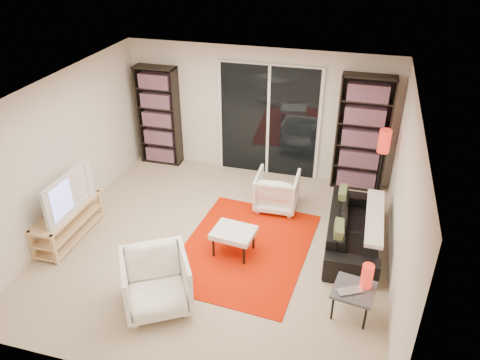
{
  "coord_description": "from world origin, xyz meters",
  "views": [
    {
      "loc": [
        1.83,
        -5.43,
        4.4
      ],
      "look_at": [
        0.25,
        0.3,
        1.0
      ],
      "focal_mm": 35.0,
      "sensor_mm": 36.0,
      "label": 1
    }
  ],
  "objects_px": {
    "bookshelf_right": "(362,134)",
    "armchair_front": "(156,282)",
    "armchair_back": "(277,191)",
    "sofa": "(354,230)",
    "floor_lamp": "(383,149)",
    "bookshelf_left": "(159,116)",
    "ottoman": "(234,233)",
    "side_table": "(354,292)",
    "tv_stand": "(68,223)"
  },
  "relations": [
    {
      "from": "sofa",
      "to": "floor_lamp",
      "type": "xyz_separation_m",
      "value": [
        0.3,
        1.21,
        0.81
      ]
    },
    {
      "from": "armchair_back",
      "to": "ottoman",
      "type": "bearing_deg",
      "value": 73.8
    },
    {
      "from": "sofa",
      "to": "ottoman",
      "type": "xyz_separation_m",
      "value": [
        -1.68,
        -0.66,
        0.07
      ]
    },
    {
      "from": "bookshelf_right",
      "to": "armchair_front",
      "type": "height_order",
      "value": "bookshelf_right"
    },
    {
      "from": "bookshelf_left",
      "to": "ottoman",
      "type": "bearing_deg",
      "value": -47.97
    },
    {
      "from": "armchair_back",
      "to": "armchair_front",
      "type": "height_order",
      "value": "armchair_front"
    },
    {
      "from": "side_table",
      "to": "armchair_front",
      "type": "bearing_deg",
      "value": -167.91
    },
    {
      "from": "bookshelf_left",
      "to": "bookshelf_right",
      "type": "relative_size",
      "value": 0.93
    },
    {
      "from": "ottoman",
      "to": "bookshelf_left",
      "type": "bearing_deg",
      "value": 132.03
    },
    {
      "from": "armchair_front",
      "to": "floor_lamp",
      "type": "bearing_deg",
      "value": 19.37
    },
    {
      "from": "sofa",
      "to": "floor_lamp",
      "type": "relative_size",
      "value": 1.35
    },
    {
      "from": "bookshelf_right",
      "to": "ottoman",
      "type": "relative_size",
      "value": 3.23
    },
    {
      "from": "armchair_front",
      "to": "side_table",
      "type": "distance_m",
      "value": 2.46
    },
    {
      "from": "ottoman",
      "to": "bookshelf_right",
      "type": "bearing_deg",
      "value": 56.64
    },
    {
      "from": "sofa",
      "to": "bookshelf_right",
      "type": "bearing_deg",
      "value": 0.29
    },
    {
      "from": "sofa",
      "to": "armchair_back",
      "type": "xyz_separation_m",
      "value": [
        -1.32,
        0.73,
        0.04
      ]
    },
    {
      "from": "sofa",
      "to": "ottoman",
      "type": "relative_size",
      "value": 2.95
    },
    {
      "from": "bookshelf_right",
      "to": "tv_stand",
      "type": "xyz_separation_m",
      "value": [
        -4.19,
        -2.77,
        -0.79
      ]
    },
    {
      "from": "tv_stand",
      "to": "armchair_front",
      "type": "xyz_separation_m",
      "value": [
        1.92,
        -0.98,
        0.12
      ]
    },
    {
      "from": "tv_stand",
      "to": "armchair_front",
      "type": "height_order",
      "value": "armchair_front"
    },
    {
      "from": "side_table",
      "to": "floor_lamp",
      "type": "distance_m",
      "value": 2.75
    },
    {
      "from": "sofa",
      "to": "floor_lamp",
      "type": "bearing_deg",
      "value": -15.2
    },
    {
      "from": "armchair_back",
      "to": "bookshelf_right",
      "type": "bearing_deg",
      "value": -141.33
    },
    {
      "from": "ottoman",
      "to": "sofa",
      "type": "bearing_deg",
      "value": 21.46
    },
    {
      "from": "armchair_back",
      "to": "tv_stand",
      "type": "bearing_deg",
      "value": 28.34
    },
    {
      "from": "bookshelf_left",
      "to": "sofa",
      "type": "bearing_deg",
      "value": -24.84
    },
    {
      "from": "bookshelf_left",
      "to": "side_table",
      "type": "distance_m",
      "value": 5.17
    },
    {
      "from": "sofa",
      "to": "armchair_back",
      "type": "bearing_deg",
      "value": 59.64
    },
    {
      "from": "bookshelf_right",
      "to": "armchair_back",
      "type": "height_order",
      "value": "bookshelf_right"
    },
    {
      "from": "side_table",
      "to": "sofa",
      "type": "bearing_deg",
      "value": 93.21
    },
    {
      "from": "tv_stand",
      "to": "side_table",
      "type": "height_order",
      "value": "tv_stand"
    },
    {
      "from": "sofa",
      "to": "armchair_front",
      "type": "bearing_deg",
      "value": 128.51
    },
    {
      "from": "tv_stand",
      "to": "ottoman",
      "type": "xyz_separation_m",
      "value": [
        2.56,
        0.3,
        0.08
      ]
    },
    {
      "from": "ottoman",
      "to": "side_table",
      "type": "bearing_deg",
      "value": -23.65
    },
    {
      "from": "armchair_front",
      "to": "side_table",
      "type": "relative_size",
      "value": 1.47
    },
    {
      "from": "bookshelf_right",
      "to": "side_table",
      "type": "height_order",
      "value": "bookshelf_right"
    },
    {
      "from": "bookshelf_left",
      "to": "armchair_front",
      "type": "xyz_separation_m",
      "value": [
        1.58,
        -3.75,
        -0.6
      ]
    },
    {
      "from": "bookshelf_right",
      "to": "side_table",
      "type": "xyz_separation_m",
      "value": [
        0.14,
        -3.24,
        -0.69
      ]
    },
    {
      "from": "ottoman",
      "to": "floor_lamp",
      "type": "height_order",
      "value": "floor_lamp"
    },
    {
      "from": "armchair_back",
      "to": "armchair_front",
      "type": "relative_size",
      "value": 0.85
    },
    {
      "from": "bookshelf_left",
      "to": "armchair_front",
      "type": "relative_size",
      "value": 2.34
    },
    {
      "from": "bookshelf_left",
      "to": "sofa",
      "type": "height_order",
      "value": "bookshelf_left"
    },
    {
      "from": "armchair_back",
      "to": "side_table",
      "type": "height_order",
      "value": "armchair_back"
    },
    {
      "from": "tv_stand",
      "to": "ottoman",
      "type": "relative_size",
      "value": 2.05
    },
    {
      "from": "tv_stand",
      "to": "side_table",
      "type": "relative_size",
      "value": 2.34
    },
    {
      "from": "sofa",
      "to": "armchair_front",
      "type": "distance_m",
      "value": 3.03
    },
    {
      "from": "bookshelf_right",
      "to": "sofa",
      "type": "bearing_deg",
      "value": -88.25
    },
    {
      "from": "armchair_back",
      "to": "bookshelf_left",
      "type": "bearing_deg",
      "value": -24.39
    },
    {
      "from": "ottoman",
      "to": "side_table",
      "type": "xyz_separation_m",
      "value": [
        1.76,
        -0.77,
        0.01
      ]
    },
    {
      "from": "armchair_back",
      "to": "sofa",
      "type": "bearing_deg",
      "value": 149.37
    }
  ]
}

